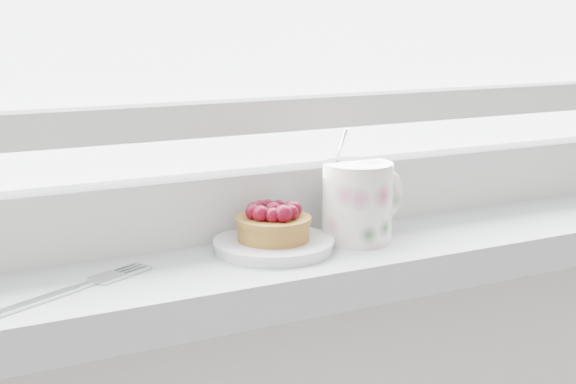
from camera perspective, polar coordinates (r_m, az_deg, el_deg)
saucer at (r=0.82m, az=-1.03°, el=-3.80°), size 0.12×0.12×0.01m
raspberry_tart at (r=0.82m, az=-1.03°, el=-2.19°), size 0.08×0.08×0.04m
floral_mug at (r=0.86m, az=5.07°, el=-0.56°), size 0.11×0.09×0.12m
fork at (r=0.73m, az=-15.80°, el=-6.90°), size 0.18×0.10×0.00m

